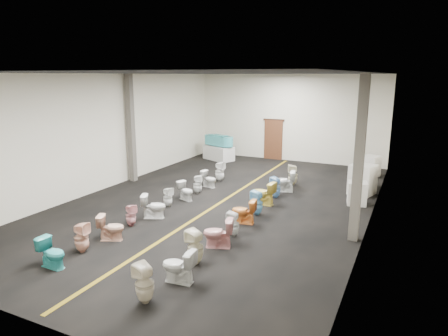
{
  "coord_description": "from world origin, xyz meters",
  "views": [
    {
      "loc": [
        5.99,
        -12.35,
        4.43
      ],
      "look_at": [
        -0.41,
        1.0,
        0.99
      ],
      "focal_mm": 32.0,
      "sensor_mm": 36.0,
      "label": 1
    }
  ],
  "objects_px": {
    "appliance_crate_a": "(357,193)",
    "toilet_right_7": "(264,193)",
    "toilet_left_1": "(81,237)",
    "toilet_left_8": "(209,179)",
    "toilet_right_4": "(233,224)",
    "toilet_right_8": "(276,187)",
    "toilet_right_2": "(195,247)",
    "toilet_left_9": "(220,171)",
    "toilet_right_9": "(284,181)",
    "toilet_left_4": "(154,206)",
    "toilet_right_3": "(218,233)",
    "toilet_left_5": "(168,197)",
    "toilet_right_5": "(244,211)",
    "display_table": "(219,153)",
    "toilet_left_7": "(198,184)",
    "toilet_left_0": "(52,253)",
    "toilet_left_2": "(111,228)",
    "appliance_crate_c": "(366,177)",
    "toilet_right_10": "(293,175)",
    "toilet_right_0": "(144,284)",
    "toilet_right_1": "(179,266)",
    "toilet_left_6": "(186,191)",
    "appliance_crate_b": "(362,179)",
    "toilet_right_6": "(257,203)",
    "bathtub": "(219,140)",
    "toilet_left_3": "(131,215)"
  },
  "relations": [
    {
      "from": "toilet_left_3",
      "to": "toilet_left_9",
      "type": "distance_m",
      "value": 5.86
    },
    {
      "from": "toilet_left_4",
      "to": "toilet_right_6",
      "type": "distance_m",
      "value": 3.31
    },
    {
      "from": "toilet_right_5",
      "to": "toilet_right_10",
      "type": "distance_m",
      "value": 4.92
    },
    {
      "from": "toilet_right_0",
      "to": "toilet_right_5",
      "type": "xyz_separation_m",
      "value": [
        0.06,
        4.92,
        -0.04
      ]
    },
    {
      "from": "toilet_left_1",
      "to": "toilet_left_9",
      "type": "distance_m",
      "value": 7.86
    },
    {
      "from": "toilet_right_0",
      "to": "toilet_right_3",
      "type": "bearing_deg",
      "value": -164.25
    },
    {
      "from": "toilet_left_7",
      "to": "toilet_right_7",
      "type": "xyz_separation_m",
      "value": [
        2.75,
        -0.17,
        0.05
      ]
    },
    {
      "from": "bathtub",
      "to": "toilet_left_8",
      "type": "relative_size",
      "value": 2.69
    },
    {
      "from": "toilet_left_8",
      "to": "toilet_right_1",
      "type": "height_order",
      "value": "toilet_right_1"
    },
    {
      "from": "display_table",
      "to": "toilet_right_7",
      "type": "distance_m",
      "value": 7.83
    },
    {
      "from": "toilet_right_0",
      "to": "toilet_right_9",
      "type": "xyz_separation_m",
      "value": [
        0.15,
        8.77,
        -0.0
      ]
    },
    {
      "from": "toilet_left_9",
      "to": "toilet_left_6",
      "type": "bearing_deg",
      "value": -176.1
    },
    {
      "from": "toilet_right_7",
      "to": "toilet_left_8",
      "type": "bearing_deg",
      "value": -106.32
    },
    {
      "from": "toilet_left_0",
      "to": "appliance_crate_a",
      "type": "bearing_deg",
      "value": -33.76
    },
    {
      "from": "toilet_left_5",
      "to": "toilet_left_9",
      "type": "xyz_separation_m",
      "value": [
        0.1,
        3.85,
        0.08
      ]
    },
    {
      "from": "appliance_crate_a",
      "to": "toilet_right_4",
      "type": "distance_m",
      "value": 5.25
    },
    {
      "from": "toilet_left_0",
      "to": "toilet_left_3",
      "type": "distance_m",
      "value": 2.93
    },
    {
      "from": "toilet_left_4",
      "to": "toilet_right_3",
      "type": "distance_m",
      "value": 3.06
    },
    {
      "from": "appliance_crate_c",
      "to": "toilet_right_10",
      "type": "xyz_separation_m",
      "value": [
        -2.74,
        -0.98,
        0.02
      ]
    },
    {
      "from": "toilet_right_9",
      "to": "toilet_right_1",
      "type": "bearing_deg",
      "value": -13.38
    },
    {
      "from": "toilet_right_4",
      "to": "toilet_right_7",
      "type": "bearing_deg",
      "value": -178.69
    },
    {
      "from": "toilet_left_1",
      "to": "toilet_left_8",
      "type": "height_order",
      "value": "toilet_left_1"
    },
    {
      "from": "display_table",
      "to": "toilet_right_3",
      "type": "relative_size",
      "value": 2.12
    },
    {
      "from": "toilet_left_1",
      "to": "toilet_left_4",
      "type": "height_order",
      "value": "toilet_left_1"
    },
    {
      "from": "toilet_left_0",
      "to": "toilet_left_7",
      "type": "bearing_deg",
      "value": 1.13
    },
    {
      "from": "toilet_left_5",
      "to": "toilet_right_5",
      "type": "bearing_deg",
      "value": -80.2
    },
    {
      "from": "toilet_right_5",
      "to": "toilet_left_5",
      "type": "bearing_deg",
      "value": -103.61
    },
    {
      "from": "toilet_left_2",
      "to": "toilet_right_7",
      "type": "relative_size",
      "value": 0.86
    },
    {
      "from": "toilet_right_8",
      "to": "toilet_left_6",
      "type": "bearing_deg",
      "value": -41.5
    },
    {
      "from": "toilet_left_6",
      "to": "toilet_right_6",
      "type": "distance_m",
      "value": 2.94
    },
    {
      "from": "appliance_crate_c",
      "to": "appliance_crate_b",
      "type": "bearing_deg",
      "value": -90.0
    },
    {
      "from": "toilet_right_8",
      "to": "toilet_right_9",
      "type": "bearing_deg",
      "value": -164.64
    },
    {
      "from": "toilet_left_6",
      "to": "toilet_right_5",
      "type": "distance_m",
      "value": 3.08
    },
    {
      "from": "toilet_left_0",
      "to": "display_table",
      "type": "bearing_deg",
      "value": 10.79
    },
    {
      "from": "display_table",
      "to": "toilet_left_7",
      "type": "relative_size",
      "value": 2.31
    },
    {
      "from": "appliance_crate_b",
      "to": "toilet_left_5",
      "type": "height_order",
      "value": "appliance_crate_b"
    },
    {
      "from": "appliance_crate_a",
      "to": "toilet_right_1",
      "type": "relative_size",
      "value": 1.05
    },
    {
      "from": "toilet_left_2",
      "to": "toilet_left_9",
      "type": "xyz_separation_m",
      "value": [
        -0.09,
        6.93,
        0.07
      ]
    },
    {
      "from": "toilet_left_9",
      "to": "toilet_right_7",
      "type": "distance_m",
      "value": 3.55
    },
    {
      "from": "toilet_left_5",
      "to": "toilet_left_2",
      "type": "bearing_deg",
      "value": -160.76
    },
    {
      "from": "appliance_crate_a",
      "to": "toilet_left_6",
      "type": "xyz_separation_m",
      "value": [
        -5.68,
        -2.16,
        -0.07
      ]
    },
    {
      "from": "appliance_crate_a",
      "to": "toilet_right_7",
      "type": "distance_m",
      "value": 3.28
    },
    {
      "from": "appliance_crate_c",
      "to": "toilet_right_7",
      "type": "distance_m",
      "value": 4.9
    },
    {
      "from": "display_table",
      "to": "toilet_left_9",
      "type": "height_order",
      "value": "toilet_left_9"
    },
    {
      "from": "toilet_left_9",
      "to": "toilet_right_9",
      "type": "bearing_deg",
      "value": -93.23
    },
    {
      "from": "toilet_right_1",
      "to": "toilet_left_6",
      "type": "bearing_deg",
      "value": -155.68
    },
    {
      "from": "toilet_right_8",
      "to": "toilet_right_2",
      "type": "bearing_deg",
      "value": 17.81
    },
    {
      "from": "bathtub",
      "to": "toilet_right_9",
      "type": "bearing_deg",
      "value": -22.68
    },
    {
      "from": "display_table",
      "to": "toilet_left_2",
      "type": "distance_m",
      "value": 11.11
    },
    {
      "from": "toilet_right_7",
      "to": "toilet_left_6",
      "type": "bearing_deg",
      "value": -68.76
    }
  ]
}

